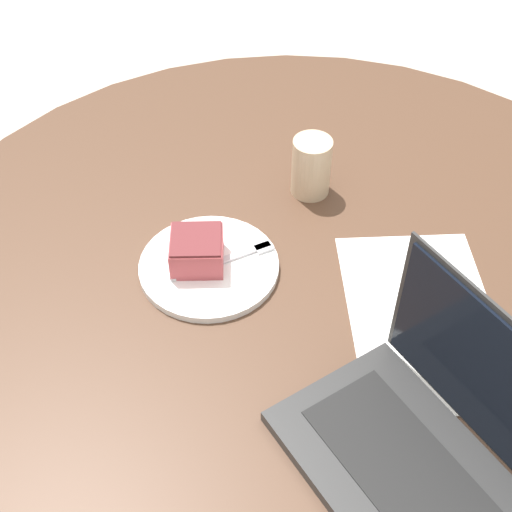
# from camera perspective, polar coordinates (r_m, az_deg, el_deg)

# --- Properties ---
(ground_plane) EXTENTS (12.00, 12.00, 0.00)m
(ground_plane) POSITION_cam_1_polar(r_m,az_deg,el_deg) (1.71, 2.59, -18.27)
(ground_plane) COLOR #B7AD9E
(dining_table) EXTENTS (1.32, 1.32, 0.72)m
(dining_table) POSITION_cam_1_polar(r_m,az_deg,el_deg) (1.20, 3.54, -5.61)
(dining_table) COLOR #4C3323
(dining_table) RESTS_ON ground_plane
(paper_document) EXTENTS (0.38, 0.28, 0.00)m
(paper_document) POSITION_cam_1_polar(r_m,az_deg,el_deg) (1.08, 13.11, -4.76)
(paper_document) COLOR white
(paper_document) RESTS_ON dining_table
(plate) EXTENTS (0.22, 0.22, 0.01)m
(plate) POSITION_cam_1_polar(r_m,az_deg,el_deg) (1.11, -3.78, -0.84)
(plate) COLOR white
(plate) RESTS_ON dining_table
(cake_slice) EXTENTS (0.09, 0.09, 0.05)m
(cake_slice) POSITION_cam_1_polar(r_m,az_deg,el_deg) (1.10, -4.76, 0.45)
(cake_slice) COLOR #B74C51
(cake_slice) RESTS_ON plate
(fork) EXTENTS (0.12, 0.15, 0.00)m
(fork) POSITION_cam_1_polar(r_m,az_deg,el_deg) (1.12, -1.90, -0.09)
(fork) COLOR silver
(fork) RESTS_ON plate
(coffee_glass) EXTENTS (0.07, 0.07, 0.11)m
(coffee_glass) POSITION_cam_1_polar(r_m,az_deg,el_deg) (1.22, 4.44, 7.14)
(coffee_glass) COLOR #C6AD89
(coffee_glass) RESTS_ON dining_table
(laptop) EXTENTS (0.38, 0.37, 0.23)m
(laptop) POSITION_cam_1_polar(r_m,az_deg,el_deg) (0.91, 13.49, -14.51)
(laptop) COLOR #2D2D2D
(laptop) RESTS_ON dining_table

